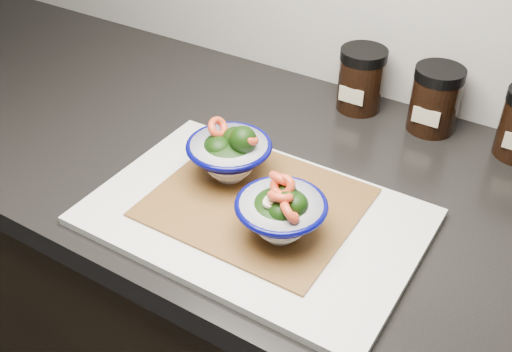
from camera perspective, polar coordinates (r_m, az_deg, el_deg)
The scene contains 7 objects.
countertop at distance 0.89m, azimuth 10.67°, elevation -3.49°, with size 3.50×0.60×0.04m, color black.
cutting_board at distance 0.83m, azimuth -0.12°, elevation -3.90°, with size 0.45×0.30×0.01m, color silver.
bamboo_mat at distance 0.85m, azimuth 0.00°, elevation -2.49°, with size 0.28×0.24×0.00m, color brown.
bowl_left at distance 0.87m, azimuth -2.51°, elevation 2.15°, with size 0.13×0.13×0.09m.
bowl_right at distance 0.77m, azimuth 2.45°, elevation -3.54°, with size 0.12×0.12×0.10m.
spice_jar_a at distance 1.08m, azimuth 9.98°, elevation 9.05°, with size 0.08×0.08×0.11m.
spice_jar_b at distance 1.04m, azimuth 16.68°, elevation 7.01°, with size 0.08×0.08×0.11m.
Camera 1 is at (0.21, 0.79, 1.45)m, focal length 42.00 mm.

